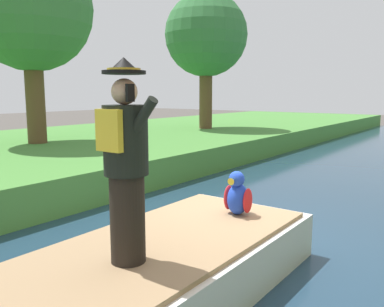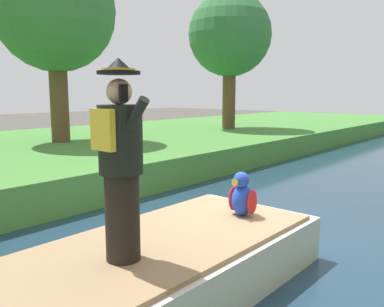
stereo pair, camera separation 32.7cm
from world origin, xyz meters
name	(u,v)px [view 2 (the right image)]	position (x,y,z in m)	size (l,w,h in m)	color
ground_plane	(253,252)	(0.00, 0.00, 0.00)	(80.00, 80.00, 0.00)	#4C4742
canal_water	(253,249)	(0.00, 0.00, 0.05)	(6.33, 48.00, 0.10)	#1E384C
grass_bank_near	(3,162)	(-7.92, 0.00, 0.40)	(9.51, 48.00, 0.80)	#478438
boat	(155,270)	(0.00, -1.92, 0.40)	(1.81, 4.20, 0.61)	silver
person_pirate	(121,162)	(0.10, -2.41, 1.64)	(0.61, 0.42, 1.85)	black
parrot_plush	(242,197)	(0.17, -0.55, 0.95)	(0.36, 0.35, 0.57)	blue
tree_slender	(55,12)	(-7.93, 1.78, 4.55)	(3.48, 3.48, 5.53)	brown
tree_tall	(230,36)	(-6.76, 8.74, 4.50)	(3.31, 3.31, 5.41)	brown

